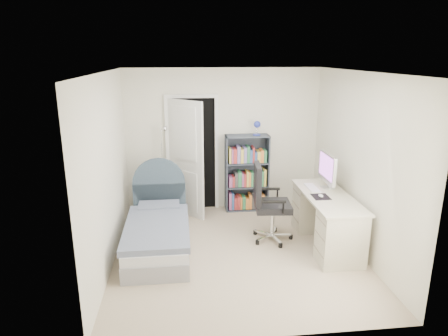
{
  "coord_description": "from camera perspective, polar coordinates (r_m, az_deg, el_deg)",
  "views": [
    {
      "loc": [
        -0.74,
        -5.08,
        2.71
      ],
      "look_at": [
        -0.14,
        0.39,
        1.14
      ],
      "focal_mm": 32.0,
      "sensor_mm": 36.0,
      "label": 1
    }
  ],
  "objects": [
    {
      "name": "desk",
      "position": [
        6.04,
        14.39,
        -6.88
      ],
      "size": [
        0.64,
        1.59,
        1.3
      ],
      "color": "beige",
      "rests_on": "ground"
    },
    {
      "name": "door",
      "position": [
        6.88,
        -5.16,
        1.74
      ],
      "size": [
        0.92,
        0.62,
        2.06
      ],
      "color": "black",
      "rests_on": "ground"
    },
    {
      "name": "nightstand",
      "position": [
        7.09,
        -9.33,
        -3.43
      ],
      "size": [
        0.4,
        0.4,
        0.59
      ],
      "color": "tan",
      "rests_on": "ground"
    },
    {
      "name": "office_chair",
      "position": [
        5.95,
        6.1,
        -4.45
      ],
      "size": [
        0.62,
        0.63,
        1.18
      ],
      "color": "silver",
      "rests_on": "ground"
    },
    {
      "name": "floor_lamp",
      "position": [
        7.04,
        -8.55,
        -1.42
      ],
      "size": [
        0.22,
        0.22,
        1.56
      ],
      "color": "silver",
      "rests_on": "ground"
    },
    {
      "name": "bed",
      "position": [
        5.9,
        -9.41,
        -8.92
      ],
      "size": [
        0.89,
        1.85,
        1.13
      ],
      "color": "gray",
      "rests_on": "ground"
    },
    {
      "name": "room_shell",
      "position": [
        5.34,
        1.94,
        0.03
      ],
      "size": [
        3.5,
        3.7,
        2.6
      ],
      "color": "tan",
      "rests_on": "ground"
    },
    {
      "name": "bookcase",
      "position": [
        7.13,
        3.28,
        -1.15
      ],
      "size": [
        0.76,
        0.33,
        1.62
      ],
      "color": "#3C4552",
      "rests_on": "ground"
    }
  ]
}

